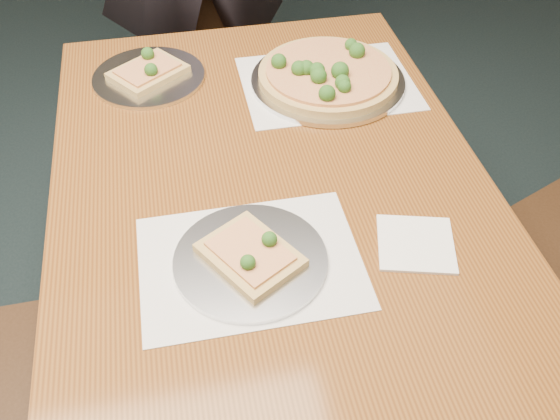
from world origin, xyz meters
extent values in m
cube|color=#5A3012|center=(0.48, 0.26, 0.73)|extent=(0.90, 1.50, 0.04)
cylinder|color=black|center=(0.09, 0.95, 0.35)|extent=(0.07, 0.07, 0.70)
cylinder|color=black|center=(0.87, 0.95, 0.35)|extent=(0.07, 0.07, 0.70)
cube|color=black|center=(0.46, 1.26, 0.45)|extent=(0.43, 0.43, 0.04)
cylinder|color=black|center=(0.28, 1.08, 0.21)|extent=(0.04, 0.04, 0.43)
cylinder|color=black|center=(0.27, 1.44, 0.21)|extent=(0.04, 0.04, 0.43)
cylinder|color=black|center=(0.64, 1.09, 0.21)|extent=(0.04, 0.04, 0.43)
cylinder|color=black|center=(0.63, 1.45, 0.21)|extent=(0.04, 0.04, 0.43)
cylinder|color=black|center=(-0.07, 0.33, 0.21)|extent=(0.04, 0.04, 0.43)
cylinder|color=black|center=(1.02, 0.35, 0.21)|extent=(0.04, 0.04, 0.43)
cylinder|color=black|center=(1.35, 0.49, 0.21)|extent=(0.04, 0.04, 0.43)
cube|color=white|center=(0.68, 0.68, 0.75)|extent=(0.42, 0.32, 0.00)
cube|color=white|center=(0.40, 0.14, 0.75)|extent=(0.40, 0.30, 0.00)
cylinder|color=silver|center=(0.68, 0.68, 0.76)|extent=(0.38, 0.38, 0.01)
cylinder|color=#B08643|center=(0.68, 0.68, 0.77)|extent=(0.34, 0.34, 0.02)
cylinder|color=#E6C478|center=(0.68, 0.68, 0.79)|extent=(0.31, 0.31, 0.01)
sphere|color=#1F4A16|center=(0.61, 0.68, 0.80)|extent=(0.04, 0.04, 0.04)
sphere|color=#1F4A16|center=(0.70, 0.64, 0.81)|extent=(0.04, 0.04, 0.04)
sphere|color=#1F4A16|center=(0.70, 0.60, 0.80)|extent=(0.04, 0.04, 0.04)
sphere|color=#1F4A16|center=(0.70, 0.58, 0.80)|extent=(0.03, 0.03, 0.03)
sphere|color=#1F4A16|center=(0.65, 0.63, 0.80)|extent=(0.04, 0.04, 0.04)
sphere|color=#1F4A16|center=(0.77, 0.73, 0.80)|extent=(0.04, 0.04, 0.04)
sphere|color=#1F4A16|center=(0.65, 0.56, 0.80)|extent=(0.04, 0.04, 0.04)
sphere|color=#1F4A16|center=(0.63, 0.68, 0.80)|extent=(0.04, 0.04, 0.04)
sphere|color=#1F4A16|center=(0.76, 0.76, 0.80)|extent=(0.03, 0.03, 0.03)
sphere|color=#1F4A16|center=(0.65, 0.66, 0.80)|extent=(0.04, 0.04, 0.04)
sphere|color=#1F4A16|center=(0.57, 0.72, 0.80)|extent=(0.04, 0.04, 0.04)
cylinder|color=silver|center=(0.40, 0.14, 0.76)|extent=(0.28, 0.28, 0.01)
cube|color=#B08643|center=(0.40, 0.14, 0.77)|extent=(0.20, 0.21, 0.02)
cube|color=#E6C478|center=(0.40, 0.14, 0.78)|extent=(0.16, 0.17, 0.01)
sphere|color=#1F4A16|center=(0.39, 0.10, 0.79)|extent=(0.03, 0.03, 0.03)
sphere|color=#1F4A16|center=(0.44, 0.15, 0.79)|extent=(0.03, 0.03, 0.03)
cylinder|color=silver|center=(0.25, 0.79, 0.76)|extent=(0.28, 0.28, 0.01)
cube|color=#B08643|center=(0.25, 0.79, 0.77)|extent=(0.21, 0.21, 0.02)
cube|color=#E6C478|center=(0.25, 0.79, 0.78)|extent=(0.17, 0.16, 0.01)
sphere|color=#1F4A16|center=(0.25, 0.84, 0.79)|extent=(0.03, 0.03, 0.03)
sphere|color=#1F4A16|center=(0.26, 0.76, 0.79)|extent=(0.03, 0.03, 0.03)
cube|color=white|center=(0.71, 0.12, 0.75)|extent=(0.17, 0.17, 0.01)
camera|label=1|loc=(0.30, -0.60, 1.61)|focal=40.00mm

